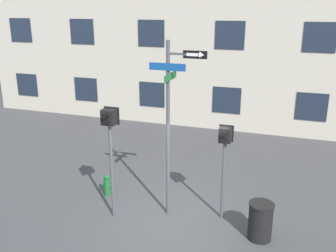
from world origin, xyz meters
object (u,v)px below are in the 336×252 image
at_px(street_sign_pole, 171,117).
at_px(fire_hydrant, 107,185).
at_px(pedestrian_signal_right, 225,148).
at_px(trash_bin, 260,221).
at_px(pedestrian_signal_left, 110,133).

relative_size(street_sign_pole, fire_hydrant, 7.01).
xyz_separation_m(pedestrian_signal_right, fire_hydrant, (-3.36, 0.13, -1.61)).
bearing_deg(trash_bin, pedestrian_signal_right, 148.58).
xyz_separation_m(pedestrian_signal_left, pedestrian_signal_right, (2.67, 0.83, -0.36)).
bearing_deg(pedestrian_signal_right, fire_hydrant, 177.76).
bearing_deg(pedestrian_signal_right, trash_bin, -31.42).
distance_m(street_sign_pole, trash_bin, 3.22).
height_order(pedestrian_signal_left, fire_hydrant, pedestrian_signal_left).
relative_size(fire_hydrant, trash_bin, 0.70).
bearing_deg(street_sign_pole, pedestrian_signal_right, 11.47).
bearing_deg(fire_hydrant, pedestrian_signal_right, -2.24).
bearing_deg(fire_hydrant, trash_bin, -9.78).
xyz_separation_m(street_sign_pole, pedestrian_signal_right, (1.30, 0.26, -0.74)).
bearing_deg(street_sign_pole, fire_hydrant, 169.17).
distance_m(pedestrian_signal_left, trash_bin, 4.12).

